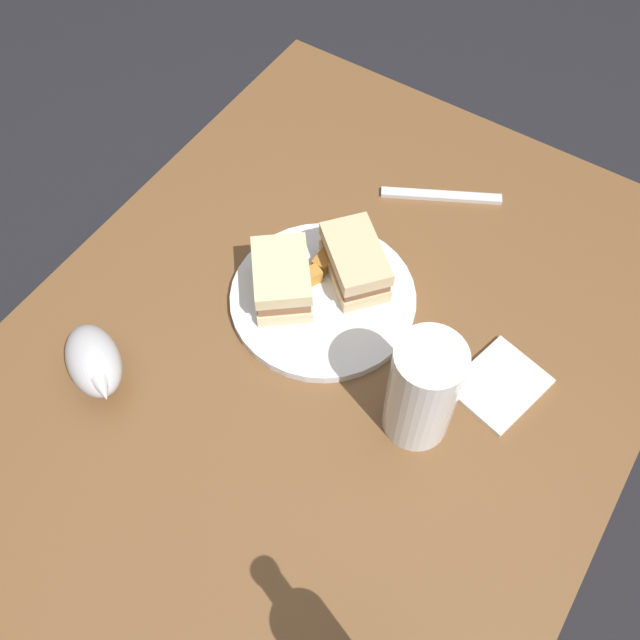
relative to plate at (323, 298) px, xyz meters
name	(u,v)px	position (x,y,z in m)	size (l,w,h in m)	color
ground_plane	(318,529)	(0.09, 0.05, -0.75)	(6.00, 6.00, 0.00)	black
dining_table	(318,468)	(0.09, 0.05, -0.38)	(1.06, 0.78, 0.75)	brown
plate	(323,298)	(0.00, 0.00, 0.00)	(0.25, 0.25, 0.01)	white
sandwich_half_left	(355,262)	(-0.05, 0.02, 0.04)	(0.12, 0.13, 0.06)	#CCB284
sandwich_half_right	(282,280)	(0.03, -0.05, 0.04)	(0.13, 0.12, 0.06)	beige
potato_wedge_front	(340,253)	(-0.07, -0.02, 0.01)	(0.05, 0.02, 0.02)	gold
potato_wedge_middle	(294,261)	(-0.02, -0.06, 0.02)	(0.04, 0.02, 0.02)	#AD702D
potato_wedge_back	(283,265)	(-0.01, -0.07, 0.02)	(0.04, 0.02, 0.02)	#AD702D
potato_wedge_left_edge	(325,260)	(-0.04, -0.03, 0.02)	(0.04, 0.02, 0.02)	#AD702D
potato_wedge_right_edge	(303,280)	(0.00, -0.03, 0.02)	(0.05, 0.02, 0.02)	#B77F33
potato_wedge_stray	(273,269)	(0.00, -0.08, 0.01)	(0.04, 0.02, 0.01)	#B77F33
pint_glass	(421,395)	(0.09, 0.19, 0.06)	(0.08, 0.08, 0.16)	white
gravy_boat	(94,362)	(0.25, -0.17, 0.03)	(0.11, 0.12, 0.07)	#B7B7BC
napkin	(500,385)	(-0.01, 0.26, 0.00)	(0.11, 0.09, 0.01)	silver
fork	(440,195)	(-0.25, 0.04, 0.00)	(0.18, 0.02, 0.01)	silver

